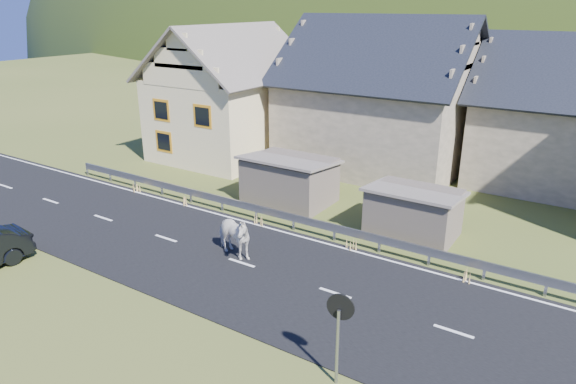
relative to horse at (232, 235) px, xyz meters
The scene contains 12 objects.
ground 1.15m from the horse, 22.97° to the right, with size 160.00×160.00×0.00m, color #394A19.
road 1.14m from the horse, 22.97° to the right, with size 60.00×7.00×0.04m, color black.
lane_markings 1.12m from the horse, 22.97° to the right, with size 60.00×6.60×0.01m, color silver.
guardrail 3.49m from the horse, 79.42° to the left, with size 28.10×0.09×0.75m.
shed_left 6.38m from the horse, 102.34° to the left, with size 4.30×3.30×2.40m, color #6B5C51.
shed_right 7.70m from the horse, 48.12° to the left, with size 3.80×2.90×2.20m, color #6B5C51.
house_cream 15.40m from the horse, 128.61° to the left, with size 7.80×9.80×8.30m.
house_stone_a 15.19m from the horse, 91.41° to the left, with size 10.80×9.80×8.90m.
house_stone_b 19.59m from the horse, 60.06° to the left, with size 9.80×8.80×8.10m.
conifer_patch 122.56m from the horse, 116.35° to the left, with size 76.00×50.00×28.00m, color black.
horse is the anchor object (origin of this frame).
traffic_mirror 7.87m from the horse, 31.07° to the right, with size 0.72×0.24×2.60m.
Camera 1 is at (10.86, -13.60, 9.26)m, focal length 32.00 mm.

